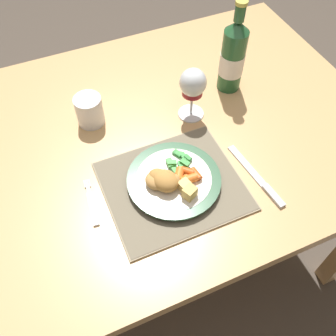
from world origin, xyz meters
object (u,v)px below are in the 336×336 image
object	(u,v)px
bottle	(233,57)
dinner_plate	(175,179)
wine_glass	(193,85)
dining_table	(149,155)
table_knife	(260,180)
fork	(92,205)
drinking_cup	(89,110)

from	to	relation	value
bottle	dinner_plate	bearing A→B (deg)	-138.10
dinner_plate	wine_glass	distance (m)	0.26
dining_table	wine_glass	bearing A→B (deg)	9.07
table_knife	dinner_plate	bearing A→B (deg)	158.42
fork	wine_glass	bearing A→B (deg)	27.69
fork	table_knife	size ratio (longest dim) A/B	0.62
wine_glass	drinking_cup	distance (m)	0.29
dinner_plate	table_knife	distance (m)	0.21
dining_table	drinking_cup	bearing A→B (deg)	139.34
table_knife	wine_glass	bearing A→B (deg)	101.52
drinking_cup	fork	bearing A→B (deg)	-106.47
dinner_plate	fork	bearing A→B (deg)	174.58
dining_table	wine_glass	distance (m)	0.24
table_knife	wine_glass	xyz separation A→B (m)	(-0.06, 0.28, 0.10)
dinner_plate	wine_glass	bearing A→B (deg)	55.41
dining_table	table_knife	xyz separation A→B (m)	(0.20, -0.26, 0.09)
dining_table	bottle	xyz separation A→B (m)	(0.30, 0.08, 0.20)
wine_glass	fork	bearing A→B (deg)	-152.31
dining_table	drinking_cup	size ratio (longest dim) A/B	15.33
wine_glass	drinking_cup	world-z (taller)	wine_glass
fork	table_knife	distance (m)	0.42
dining_table	bottle	size ratio (longest dim) A/B	4.77
fork	bottle	world-z (taller)	bottle
wine_glass	bottle	size ratio (longest dim) A/B	0.57
wine_glass	bottle	world-z (taller)	bottle
wine_glass	dining_table	bearing A→B (deg)	-170.93
wine_glass	drinking_cup	bearing A→B (deg)	162.48
dining_table	table_knife	world-z (taller)	table_knife
table_knife	fork	bearing A→B (deg)	166.46
dining_table	fork	xyz separation A→B (m)	(-0.20, -0.16, 0.09)
table_knife	bottle	size ratio (longest dim) A/B	0.79
table_knife	bottle	xyz separation A→B (m)	(0.10, 0.34, 0.11)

